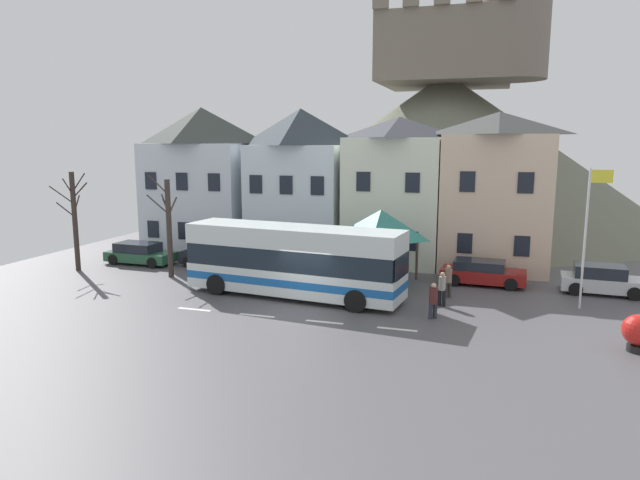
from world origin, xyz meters
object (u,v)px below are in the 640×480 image
(townhouse_00, at_px, (203,180))
(parked_car_02, at_px, (482,273))
(bare_tree_01, at_px, (169,226))
(hilltop_castle, at_px, (444,145))
(parked_car_03, at_px, (140,253))
(parked_car_00, at_px, (214,254))
(bare_tree_00, at_px, (75,220))
(townhouse_01, at_px, (301,184))
(pedestrian_02, at_px, (442,288))
(townhouse_03, at_px, (496,191))
(flagpole, at_px, (588,227))
(pedestrian_00, at_px, (433,299))
(harbour_buoy, at_px, (638,331))
(townhouse_02, at_px, (398,189))
(pedestrian_01, at_px, (448,280))
(transit_bus, at_px, (294,262))
(parked_car_01, at_px, (602,280))
(public_bench, at_px, (347,265))
(bus_shelter, at_px, (381,225))

(townhouse_00, height_order, parked_car_02, townhouse_00)
(townhouse_00, distance_m, bare_tree_01, 8.19)
(hilltop_castle, xyz_separation_m, parked_car_03, (-15.68, -23.47, -6.36))
(parked_car_00, relative_size, bare_tree_00, 0.70)
(townhouse_01, xyz_separation_m, bare_tree_01, (-4.90, -7.60, -1.87))
(pedestrian_02, xyz_separation_m, bare_tree_00, (-20.58, 1.03, 2.11))
(pedestrian_02, distance_m, bare_tree_00, 20.72)
(townhouse_00, height_order, townhouse_01, townhouse_00)
(townhouse_03, height_order, bare_tree_01, townhouse_03)
(hilltop_castle, relative_size, flagpole, 6.15)
(pedestrian_00, height_order, harbour_buoy, pedestrian_00)
(townhouse_02, xyz_separation_m, pedestrian_01, (3.85, -8.13, -3.52))
(harbour_buoy, bearing_deg, transit_bus, 167.24)
(parked_car_00, distance_m, parked_car_01, 20.92)
(townhouse_00, bearing_deg, bare_tree_00, -116.06)
(parked_car_02, bearing_deg, townhouse_03, 86.72)
(townhouse_01, height_order, bare_tree_01, townhouse_01)
(townhouse_02, xyz_separation_m, bare_tree_00, (-16.86, -8.63, -1.44))
(pedestrian_01, height_order, harbour_buoy, pedestrian_01)
(parked_car_01, bearing_deg, public_bench, -179.20)
(townhouse_00, distance_m, bare_tree_00, 8.97)
(parked_car_00, xyz_separation_m, public_bench, (7.99, 0.55, -0.22))
(bus_shelter, bearing_deg, bare_tree_00, -173.45)
(townhouse_01, height_order, bus_shelter, townhouse_01)
(parked_car_00, distance_m, flagpole, 20.12)
(hilltop_castle, bearing_deg, parked_car_00, -116.04)
(townhouse_02, relative_size, pedestrian_00, 5.74)
(transit_bus, bearing_deg, parked_car_03, 166.06)
(parked_car_01, distance_m, parked_car_03, 25.51)
(transit_bus, xyz_separation_m, pedestrian_01, (7.01, 2.05, -0.84))
(townhouse_03, distance_m, bare_tree_01, 18.52)
(transit_bus, distance_m, parked_car_00, 8.50)
(parked_car_03, distance_m, bare_tree_00, 4.21)
(parked_car_01, relative_size, public_bench, 2.31)
(pedestrian_01, distance_m, bare_tree_01, 14.92)
(transit_bus, bearing_deg, townhouse_03, 53.23)
(townhouse_01, xyz_separation_m, parked_car_01, (16.97, -4.39, -3.98))
(pedestrian_00, xyz_separation_m, bare_tree_00, (-20.41, 3.02, 2.12))
(bare_tree_00, bearing_deg, public_bench, 14.94)
(public_bench, xyz_separation_m, flagpole, (11.69, -3.56, 3.16))
(flagpole, bearing_deg, bare_tree_01, -179.49)
(pedestrian_00, bearing_deg, townhouse_01, 131.51)
(flagpole, bearing_deg, hilltop_castle, 108.44)
(townhouse_00, distance_m, bus_shelter, 14.65)
(hilltop_castle, xyz_separation_m, bare_tree_00, (-17.97, -26.14, -4.04))
(bare_tree_00, bearing_deg, pedestrian_00, -8.41)
(townhouse_00, bearing_deg, hilltop_castle, 52.27)
(public_bench, bearing_deg, harbour_buoy, -34.07)
(townhouse_01, bearing_deg, pedestrian_00, -48.49)
(townhouse_02, distance_m, harbour_buoy, 17.57)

